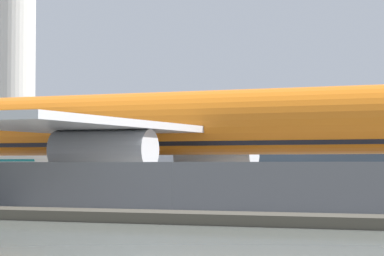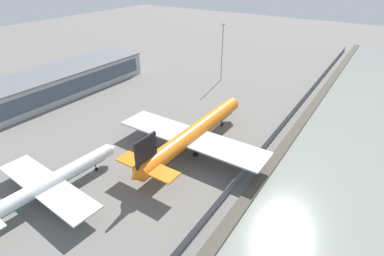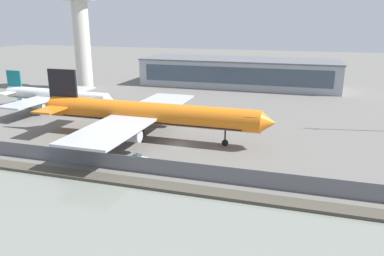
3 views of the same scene
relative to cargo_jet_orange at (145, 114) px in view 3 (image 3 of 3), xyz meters
The scene contains 9 objects.
ground_plane 10.14m from the cargo_jet_orange, 13.09° to the right, with size 500.00×500.00×0.00m, color #66635E.
shoreline_seawall 24.49m from the cargo_jet_orange, 69.64° to the right, with size 320.00×3.00×0.50m.
perimeter_fence 20.19m from the cargo_jet_orange, 65.10° to the right, with size 280.00×0.10×2.78m.
cargo_jet_orange is the anchor object (origin of this frame).
passenger_jet_white_teal 39.41m from the cargo_jet_orange, 154.53° to the left, with size 37.87×32.70×10.61m.
baggage_tug 16.18m from the cargo_jet_orange, 70.78° to the right, with size 3.46×2.21×1.80m.
ops_van 55.21m from the cargo_jet_orange, 156.97° to the left, with size 5.50×4.62×2.48m.
control_tower 70.92m from the cargo_jet_orange, 132.98° to the left, with size 11.49×11.49×39.24m.
terminal_building 71.84m from the cargo_jet_orange, 83.96° to the left, with size 74.44×21.79×10.40m.
Camera 3 is at (24.16, -69.62, 25.02)m, focal length 35.00 mm.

